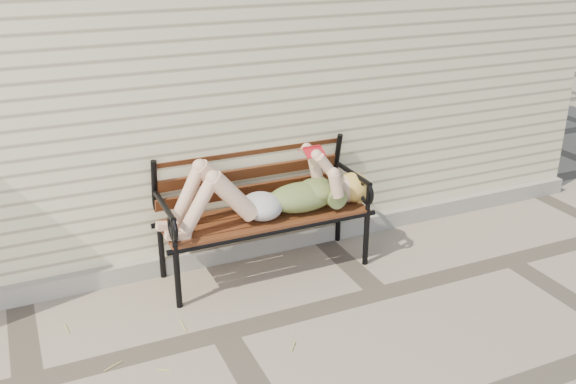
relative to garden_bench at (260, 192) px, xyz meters
name	(u,v)px	position (x,y,z in m)	size (l,w,h in m)	color
ground	(224,333)	(-0.59, -0.79, -0.64)	(80.00, 80.00, 0.00)	gray
house_wall	(119,43)	(-0.59, 2.21, 0.86)	(8.00, 4.00, 3.00)	beige
foundation_strip	(184,261)	(-0.59, 0.18, -0.57)	(8.00, 0.10, 0.15)	gray
garden_bench	(260,192)	(0.00, 0.00, 0.00)	(1.77, 0.70, 1.15)	black
reading_woman	(268,193)	(0.01, -0.14, 0.04)	(1.67, 0.38, 0.53)	#093341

